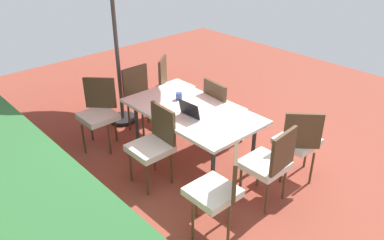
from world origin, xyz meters
name	(u,v)px	position (x,y,z in m)	size (l,w,h in m)	color
ground_plane	(192,160)	(0.00, 0.00, -0.01)	(10.00, 10.00, 0.02)	brown
hedge_row	(1,202)	(0.00, 2.40, 0.61)	(6.30, 0.93, 1.21)	#2D6633
dining_table	(192,113)	(0.00, 0.00, 0.71)	(1.80, 1.02, 0.76)	silver
chair_north	(154,142)	(-0.03, 0.65, 0.55)	(0.46, 0.47, 0.98)	silver
chair_southwest	(299,140)	(-1.17, -0.69, 0.55)	(0.59, 0.59, 0.98)	silver
chair_southeast	(172,84)	(1.21, -0.67, 0.55)	(0.58, 0.58, 0.98)	silver
chair_east	(142,96)	(1.16, -0.03, 0.55)	(0.46, 0.46, 0.98)	silver
chair_south	(222,108)	(0.06, -0.63, 0.55)	(0.47, 0.48, 0.98)	silver
chair_northeast	(99,110)	(1.17, 0.70, 0.55)	(0.59, 0.59, 0.98)	silver
chair_west	(270,162)	(-1.23, -0.04, 0.55)	(0.48, 0.47, 0.98)	silver
chair_northwest	(219,188)	(-1.17, 0.70, 0.55)	(0.59, 0.58, 0.98)	silver
laptop	(193,113)	(-0.14, 0.11, 0.81)	(0.33, 0.26, 0.21)	#B7B7BC
cup	(179,96)	(0.35, -0.08, 0.81)	(0.08, 0.08, 0.10)	#334C99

